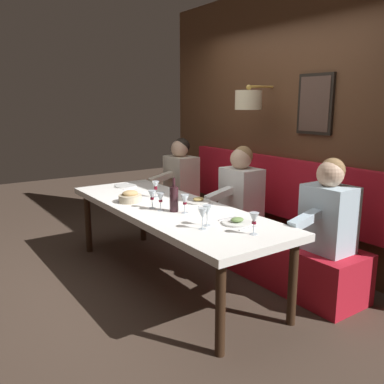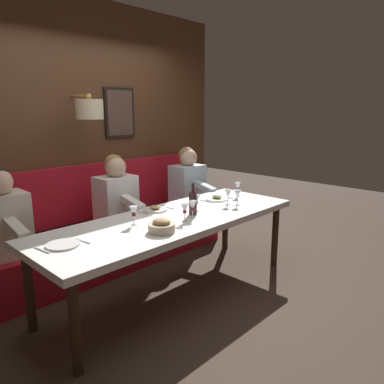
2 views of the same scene
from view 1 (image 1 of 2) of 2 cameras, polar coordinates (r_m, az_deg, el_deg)
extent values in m
plane|color=#423328|center=(4.03, -3.03, -12.21)|extent=(12.00, 12.00, 0.00)
cube|color=white|center=(3.79, -3.16, -2.41)|extent=(0.90, 2.60, 0.06)
cylinder|color=#301E12|center=(2.82, 3.98, -15.99)|extent=(0.07, 0.07, 0.68)
cylinder|color=#301E12|center=(4.79, -14.30, -4.20)|extent=(0.07, 0.07, 0.68)
cylinder|color=#301E12|center=(3.26, 13.86, -12.22)|extent=(0.07, 0.07, 0.68)
cylinder|color=#301E12|center=(5.06, -6.87, -3.00)|extent=(0.07, 0.07, 0.68)
cube|color=red|center=(4.44, 6.81, -6.77)|extent=(0.52, 2.80, 0.45)
cube|color=#51331E|center=(4.62, 12.77, 9.29)|extent=(0.10, 4.00, 2.90)
cube|color=red|center=(4.64, 11.62, 0.87)|extent=(0.10, 2.80, 0.64)
cube|color=black|center=(4.27, 16.85, 11.65)|extent=(0.04, 0.41, 0.59)
cube|color=#4C382D|center=(4.25, 16.68, 11.66)|extent=(0.01, 0.35, 0.53)
cylinder|color=#B78E3D|center=(4.56, 9.60, 14.29)|extent=(0.35, 0.02, 0.02)
cylinder|color=beige|center=(4.44, 7.87, 12.59)|extent=(0.28, 0.28, 0.20)
sphere|color=#B78E3D|center=(4.44, 7.92, 14.27)|extent=(0.06, 0.06, 0.06)
cube|color=silver|center=(3.60, 18.50, -3.54)|extent=(0.30, 0.40, 0.56)
sphere|color=#D1A889|center=(3.50, 18.73, 2.39)|extent=(0.22, 0.22, 0.22)
sphere|color=#937047|center=(3.52, 19.05, 2.93)|extent=(0.20, 0.20, 0.20)
cube|color=silver|center=(3.36, 15.56, -3.72)|extent=(0.33, 0.09, 0.14)
cube|color=white|center=(4.31, 6.89, -0.38)|extent=(0.30, 0.40, 0.56)
sphere|color=#D1A889|center=(4.23, 6.82, 4.60)|extent=(0.22, 0.22, 0.22)
sphere|color=#937047|center=(4.25, 7.14, 5.04)|extent=(0.20, 0.20, 0.20)
cube|color=white|center=(4.12, 3.88, -0.35)|extent=(0.33, 0.09, 0.14)
cube|color=beige|center=(5.20, -1.51, 1.93)|extent=(0.30, 0.40, 0.56)
sphere|color=#D1A889|center=(5.14, -1.72, 6.06)|extent=(0.22, 0.22, 0.22)
sphere|color=black|center=(5.15, -1.44, 6.42)|extent=(0.20, 0.20, 0.20)
cube|color=beige|center=(5.05, -4.26, 2.02)|extent=(0.33, 0.09, 0.14)
cylinder|color=silver|center=(4.70, -9.25, 0.84)|extent=(0.24, 0.24, 0.01)
cube|color=silver|center=(4.56, -8.68, 0.47)|extent=(0.17, 0.03, 0.01)
cube|color=silver|center=(4.84, -9.78, 1.11)|extent=(0.18, 0.04, 0.01)
cylinder|color=silver|center=(3.91, 0.90, -1.35)|extent=(0.24, 0.24, 0.01)
ellipsoid|color=#AD8E4C|center=(3.91, 0.90, -0.99)|extent=(0.11, 0.09, 0.04)
cube|color=silver|center=(3.79, 1.93, -1.87)|extent=(0.17, 0.02, 0.01)
cube|color=silver|center=(4.04, -0.07, -0.96)|extent=(0.18, 0.03, 0.01)
cylinder|color=white|center=(3.25, 6.30, -4.29)|extent=(0.24, 0.24, 0.01)
ellipsoid|color=#668447|center=(3.25, 6.31, -3.86)|extent=(0.11, 0.09, 0.04)
cube|color=silver|center=(3.14, 7.76, -5.03)|extent=(0.17, 0.02, 0.01)
cube|color=silver|center=(3.37, 4.94, -3.72)|extent=(0.18, 0.02, 0.01)
cylinder|color=silver|center=(3.02, 8.58, -5.83)|extent=(0.06, 0.06, 0.00)
cylinder|color=silver|center=(3.00, 8.61, -5.11)|extent=(0.01, 0.01, 0.07)
cone|color=silver|center=(2.98, 8.66, -3.65)|extent=(0.07, 0.07, 0.08)
cylinder|color=maroon|center=(2.99, 8.63, -4.27)|extent=(0.03, 0.03, 0.02)
cylinder|color=silver|center=(4.15, -5.07, -0.68)|extent=(0.06, 0.06, 0.00)
cylinder|color=silver|center=(4.14, -5.08, -0.15)|extent=(0.01, 0.01, 0.07)
cone|color=silver|center=(4.12, -5.10, 0.93)|extent=(0.07, 0.07, 0.08)
cylinder|color=maroon|center=(4.12, -5.09, 0.59)|extent=(0.03, 0.03, 0.03)
cylinder|color=silver|center=(3.19, 2.11, -4.67)|extent=(0.06, 0.06, 0.00)
cylinder|color=silver|center=(3.18, 2.11, -3.99)|extent=(0.01, 0.01, 0.07)
cone|color=silver|center=(3.16, 2.13, -2.60)|extent=(0.07, 0.07, 0.08)
cylinder|color=silver|center=(3.72, -5.55, -2.22)|extent=(0.06, 0.06, 0.00)
cylinder|color=silver|center=(3.71, -5.57, -1.63)|extent=(0.01, 0.01, 0.07)
cone|color=silver|center=(3.69, -5.59, -0.42)|extent=(0.07, 0.07, 0.08)
cylinder|color=maroon|center=(3.70, -5.58, -0.90)|extent=(0.03, 0.03, 0.02)
cylinder|color=silver|center=(3.54, -1.01, -2.92)|extent=(0.06, 0.06, 0.00)
cylinder|color=silver|center=(3.53, -1.01, -2.30)|extent=(0.01, 0.01, 0.07)
cone|color=silver|center=(3.51, -1.02, -1.04)|extent=(0.07, 0.07, 0.08)
cylinder|color=maroon|center=(3.52, -1.02, -1.58)|extent=(0.03, 0.03, 0.02)
cylinder|color=silver|center=(3.10, 1.47, -5.16)|extent=(0.06, 0.06, 0.00)
cylinder|color=silver|center=(3.09, 1.48, -4.46)|extent=(0.01, 0.01, 0.07)
cone|color=silver|center=(3.07, 1.49, -3.03)|extent=(0.07, 0.07, 0.08)
cylinder|color=silver|center=(3.63, -4.37, -2.57)|extent=(0.06, 0.06, 0.00)
cylinder|color=silver|center=(3.62, -4.38, -1.97)|extent=(0.01, 0.01, 0.07)
cone|color=silver|center=(3.60, -4.41, -0.74)|extent=(0.07, 0.07, 0.08)
cylinder|color=maroon|center=(3.61, -4.40, -1.27)|extent=(0.03, 0.03, 0.02)
cylinder|color=#33191E|center=(3.57, -2.53, -1.02)|extent=(0.08, 0.08, 0.22)
cylinder|color=#33191E|center=(3.54, -2.55, 1.35)|extent=(0.03, 0.03, 0.08)
cylinder|color=beige|center=(3.96, -8.61, -0.90)|extent=(0.22, 0.22, 0.07)
ellipsoid|color=tan|center=(3.95, -8.64, -0.20)|extent=(0.15, 0.13, 0.06)
camera|label=2|loc=(5.31, -39.78, 9.74)|focal=33.98mm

